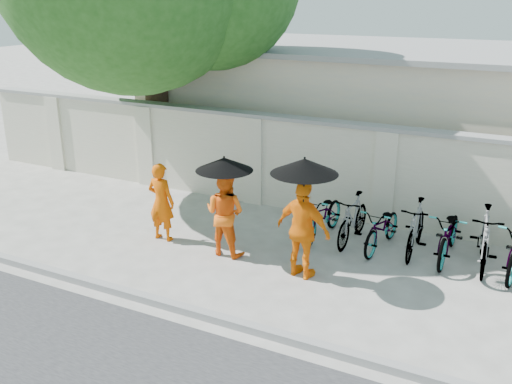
% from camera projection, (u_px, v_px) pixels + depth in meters
% --- Properties ---
extents(ground, '(80.00, 80.00, 0.00)m').
position_uv_depth(ground, '(226.00, 265.00, 10.20)').
color(ground, '#B4B0A9').
extents(kerb, '(40.00, 0.16, 0.12)m').
position_uv_depth(kerb, '(171.00, 305.00, 8.75)').
color(kerb, gray).
rests_on(kerb, ground).
extents(compound_wall, '(20.00, 0.30, 2.00)m').
position_uv_depth(compound_wall, '(340.00, 172.00, 12.15)').
color(compound_wall, beige).
rests_on(compound_wall, ground).
extents(building_behind, '(14.00, 6.00, 3.20)m').
position_uv_depth(building_behind, '(426.00, 116.00, 14.73)').
color(building_behind, beige).
rests_on(building_behind, ground).
extents(monk_left, '(0.57, 0.37, 1.56)m').
position_uv_depth(monk_left, '(161.00, 202.00, 11.02)').
color(monk_left, '#DA5203').
rests_on(monk_left, ground).
extents(monk_center, '(0.80, 0.64, 1.60)m').
position_uv_depth(monk_center, '(225.00, 213.00, 10.40)').
color(monk_center, '#FD6310').
rests_on(monk_center, ground).
extents(parasol_center, '(1.03, 1.03, 0.97)m').
position_uv_depth(parasol_center, '(224.00, 164.00, 9.99)').
color(parasol_center, black).
rests_on(parasol_center, ground).
extents(monk_right, '(1.07, 0.60, 1.72)m').
position_uv_depth(monk_right, '(303.00, 230.00, 9.50)').
color(monk_right, orange).
rests_on(monk_right, ground).
extents(parasol_right, '(1.10, 1.10, 1.15)m').
position_uv_depth(parasol_right, '(304.00, 166.00, 9.05)').
color(parasol_right, black).
rests_on(parasol_right, ground).
extents(bike_0, '(0.73, 1.80, 0.92)m').
position_uv_depth(bike_0, '(323.00, 216.00, 11.19)').
color(bike_0, gray).
rests_on(bike_0, ground).
extents(bike_1, '(0.51, 1.62, 0.96)m').
position_uv_depth(bike_1, '(353.00, 219.00, 10.98)').
color(bike_1, gray).
rests_on(bike_1, ground).
extents(bike_2, '(0.73, 1.67, 0.85)m').
position_uv_depth(bike_2, '(382.00, 228.00, 10.71)').
color(bike_2, gray).
rests_on(bike_2, ground).
extents(bike_3, '(0.52, 1.68, 1.00)m').
position_uv_depth(bike_3, '(416.00, 228.00, 10.50)').
color(bike_3, gray).
rests_on(bike_3, ground).
extents(bike_4, '(0.64, 1.81, 0.95)m').
position_uv_depth(bike_4, '(450.00, 234.00, 10.30)').
color(bike_4, gray).
rests_on(bike_4, ground).
extents(bike_5, '(0.69, 1.83, 1.07)m').
position_uv_depth(bike_5, '(484.00, 239.00, 9.96)').
color(bike_5, gray).
rests_on(bike_5, ground).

